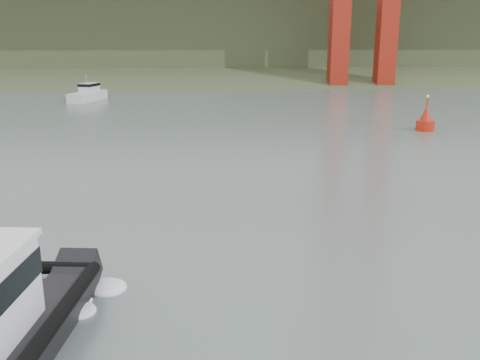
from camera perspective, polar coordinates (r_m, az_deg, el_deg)
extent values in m
plane|color=#4E5D59|center=(18.47, 7.21, -14.96)|extent=(400.00, 400.00, 0.00)
cube|color=#394D2C|center=(108.07, -1.30, 10.71)|extent=(500.00, 44.72, 16.25)
cube|color=#394D2C|center=(135.70, -1.67, 14.26)|extent=(500.00, 70.00, 18.00)
cube|color=#394D2C|center=(160.66, -1.90, 16.26)|extent=(500.00, 60.00, 16.00)
cube|color=silver|center=(77.18, -15.95, 8.54)|extent=(4.34, 7.18, 1.36)
cube|color=silver|center=(77.54, -15.79, 9.43)|extent=(2.60, 3.16, 1.36)
cube|color=black|center=(77.49, -15.81, 9.76)|extent=(2.67, 3.24, 0.40)
cylinder|color=gray|center=(76.94, -16.08, 10.30)|extent=(0.09, 0.09, 1.36)
cylinder|color=#B81F0C|center=(54.96, 19.13, 5.41)|extent=(1.74, 1.74, 1.16)
cone|color=#B81F0C|center=(54.78, 19.23, 6.61)|extent=(1.36, 1.36, 1.74)
cylinder|color=#B81F0C|center=(54.63, 19.34, 7.81)|extent=(0.16, 0.16, 0.97)
sphere|color=#E5D87F|center=(54.56, 19.40, 8.41)|extent=(0.29, 0.29, 0.29)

